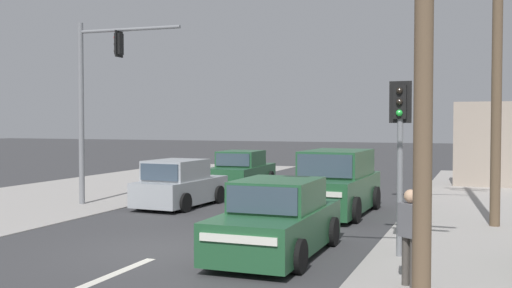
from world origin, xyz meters
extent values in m
plane|color=#3A3A3D|center=(0.00, 0.00, 0.00)|extent=(140.00, 140.00, 0.00)
cube|color=silver|center=(0.00, -2.00, 0.00)|extent=(0.20, 2.40, 0.01)
cube|color=silver|center=(0.00, 3.00, 0.00)|extent=(0.20, 2.40, 0.01)
cube|color=silver|center=(0.00, 8.00, 0.00)|extent=(0.20, 2.40, 0.01)
cube|color=#A39E99|center=(-8.50, 4.00, 0.01)|extent=(8.00, 40.00, 0.02)
cylinder|color=brown|center=(6.49, 5.59, 5.35)|extent=(0.26, 0.26, 10.71)
cylinder|color=slate|center=(-6.25, 5.30, 3.00)|extent=(0.18, 0.18, 6.00)
cylinder|color=slate|center=(-4.46, 5.37, 5.70)|extent=(3.60, 0.27, 0.11)
cube|color=black|center=(-4.82, 5.36, 5.25)|extent=(0.21, 0.27, 0.68)
cube|color=black|center=(-4.82, 5.36, 5.25)|extent=(0.06, 0.44, 0.84)
sphere|color=red|center=(-4.94, 5.35, 5.47)|extent=(0.13, 0.13, 0.13)
sphere|color=black|center=(-4.94, 5.35, 5.25)|extent=(0.13, 0.13, 0.13)
sphere|color=black|center=(-4.94, 5.35, 5.03)|extent=(0.13, 0.13, 0.13)
cylinder|color=slate|center=(4.62, 1.12, 1.40)|extent=(0.12, 0.12, 2.80)
cube|color=black|center=(4.62, 1.12, 3.14)|extent=(0.27, 0.21, 0.68)
cube|color=black|center=(4.62, 1.12, 3.14)|extent=(0.44, 0.06, 0.84)
sphere|color=black|center=(4.61, 1.00, 3.36)|extent=(0.13, 0.13, 0.13)
sphere|color=black|center=(4.61, 1.00, 3.14)|extent=(0.13, 0.13, 0.13)
sphere|color=green|center=(4.61, 1.00, 2.92)|extent=(0.13, 0.13, 0.13)
cube|color=#235633|center=(2.08, 6.29, 0.64)|extent=(1.96, 4.55, 1.00)
cube|color=#235633|center=(2.08, 6.49, 1.52)|extent=(1.79, 2.75, 0.76)
cube|color=#384756|center=(2.04, 5.12, 1.52)|extent=(1.58, 0.10, 0.65)
cube|color=#384756|center=(2.12, 7.86, 1.52)|extent=(1.55, 0.10, 0.61)
cube|color=white|center=(2.01, 4.02, 0.86)|extent=(1.56, 0.08, 0.14)
cylinder|color=black|center=(2.96, 4.87, 0.36)|extent=(0.24, 0.73, 0.72)
cylinder|color=black|center=(1.12, 4.92, 0.36)|extent=(0.24, 0.73, 0.72)
cylinder|color=black|center=(3.03, 7.66, 0.36)|extent=(0.24, 0.73, 0.72)
cylinder|color=black|center=(1.19, 7.71, 0.36)|extent=(0.24, 0.73, 0.72)
cube|color=#235633|center=(2.24, 0.42, 0.54)|extent=(1.71, 4.20, 0.80)
cube|color=#235633|center=(2.24, 0.47, 1.25)|extent=(1.56, 1.90, 0.62)
cube|color=#384756|center=(2.24, -0.50, 1.25)|extent=(1.44, 0.06, 0.53)
cube|color=#384756|center=(2.24, 1.44, 1.25)|extent=(1.40, 0.06, 0.50)
cube|color=white|center=(2.25, -1.70, 0.72)|extent=(1.45, 0.04, 0.14)
cylinder|color=black|center=(3.09, -0.88, 0.32)|extent=(0.19, 0.64, 0.64)
cylinder|color=black|center=(1.39, -0.89, 0.32)|extent=(0.19, 0.64, 0.64)
cylinder|color=black|center=(3.09, 1.72, 0.32)|extent=(0.19, 0.64, 0.64)
cylinder|color=black|center=(1.39, 1.72, 0.32)|extent=(0.19, 0.64, 0.64)
cube|color=#235633|center=(-3.12, 11.64, 0.54)|extent=(1.88, 4.27, 0.80)
cube|color=#235633|center=(-3.12, 11.59, 1.25)|extent=(1.64, 1.96, 0.62)
cube|color=#384756|center=(-3.16, 12.56, 1.25)|extent=(1.44, 0.12, 0.53)
cube|color=#384756|center=(-3.08, 10.62, 1.25)|extent=(1.41, 0.12, 0.50)
cube|color=white|center=(-3.21, 13.76, 0.72)|extent=(1.45, 0.10, 0.14)
cylinder|color=black|center=(-4.03, 12.90, 0.32)|extent=(0.22, 0.65, 0.64)
cylinder|color=black|center=(-2.33, 12.97, 0.32)|extent=(0.22, 0.65, 0.64)
cylinder|color=black|center=(-3.92, 10.30, 0.32)|extent=(0.22, 0.65, 0.64)
cylinder|color=black|center=(-2.22, 10.37, 0.32)|extent=(0.22, 0.65, 0.64)
cube|color=#A3A8AD|center=(-2.98, 6.09, 0.51)|extent=(1.79, 3.68, 0.76)
cube|color=#A3A8AD|center=(-3.00, 5.79, 1.21)|extent=(1.58, 1.98, 0.64)
cube|color=#384756|center=(-2.95, 6.76, 1.21)|extent=(1.36, 0.13, 0.54)
cube|color=#384756|center=(-3.05, 4.82, 1.21)|extent=(1.33, 0.13, 0.51)
cube|color=white|center=(-2.89, 7.91, 0.68)|extent=(1.36, 0.11, 0.14)
cylinder|color=black|center=(-3.72, 7.25, 0.30)|extent=(0.21, 0.61, 0.60)
cylinder|color=black|center=(-2.13, 7.16, 0.30)|extent=(0.21, 0.61, 0.60)
cylinder|color=black|center=(-3.84, 5.02, 0.30)|extent=(0.21, 0.61, 0.60)
cylinder|color=black|center=(-2.25, 4.93, 0.30)|extent=(0.21, 0.61, 0.60)
cylinder|color=#47423D|center=(5.00, -1.04, 0.42)|extent=(0.14, 0.14, 0.84)
cylinder|color=#47423D|center=(5.15, -1.15, 0.42)|extent=(0.14, 0.14, 0.84)
cube|color=slate|center=(5.07, -1.09, 1.12)|extent=(0.42, 0.39, 0.56)
sphere|color=tan|center=(5.07, -1.09, 1.52)|extent=(0.22, 0.22, 0.22)
cylinder|color=slate|center=(4.89, -0.95, 1.12)|extent=(0.09, 0.09, 0.54)
cylinder|color=slate|center=(5.26, -1.24, 1.12)|extent=(0.09, 0.09, 0.54)
camera|label=1|loc=(6.17, -11.15, 2.73)|focal=42.00mm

